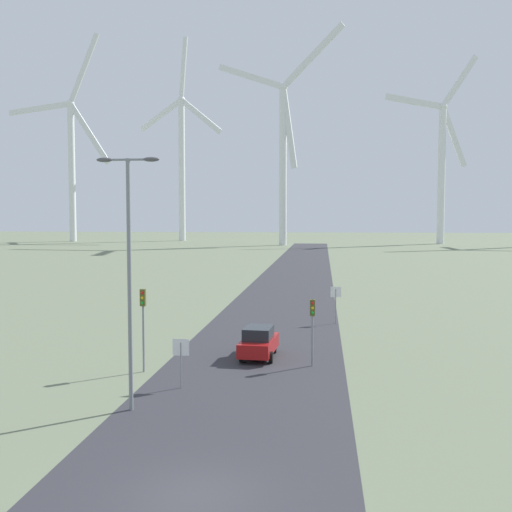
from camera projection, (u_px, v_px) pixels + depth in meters
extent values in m
plane|color=#667056|center=(194.00, 495.00, 17.73)|extent=(600.00, 600.00, 0.00)
cube|color=#2D2D33|center=(288.00, 292.00, 65.33)|extent=(10.00, 240.00, 0.01)
cylinder|color=gray|center=(130.00, 286.00, 25.22)|extent=(0.18, 0.18, 10.68)
cylinder|color=gray|center=(128.00, 160.00, 24.87)|extent=(2.01, 0.10, 0.10)
ellipsoid|color=#4C4C51|center=(105.00, 160.00, 24.98)|extent=(0.70, 0.32, 0.20)
ellipsoid|color=#4C4C51|center=(151.00, 159.00, 24.76)|extent=(0.70, 0.32, 0.20)
cylinder|color=gray|center=(181.00, 365.00, 28.78)|extent=(0.07, 0.07, 2.22)
cube|color=white|center=(181.00, 347.00, 28.70)|extent=(0.81, 0.01, 0.81)
cube|color=red|center=(181.00, 347.00, 28.72)|extent=(0.76, 0.02, 0.76)
cylinder|color=gray|center=(336.00, 306.00, 46.11)|extent=(0.07, 0.07, 2.69)
cube|color=white|center=(336.00, 292.00, 46.02)|extent=(0.81, 0.01, 0.81)
cube|color=red|center=(336.00, 292.00, 46.04)|extent=(0.76, 0.02, 0.76)
cylinder|color=gray|center=(143.00, 331.00, 31.71)|extent=(0.11, 0.11, 4.44)
cube|color=#4C511E|center=(143.00, 298.00, 31.59)|extent=(0.28, 0.24, 0.90)
sphere|color=red|center=(142.00, 293.00, 31.44)|extent=(0.16, 0.16, 0.16)
sphere|color=gold|center=(142.00, 298.00, 31.46)|extent=(0.16, 0.16, 0.16)
sphere|color=green|center=(142.00, 303.00, 31.47)|extent=(0.16, 0.16, 0.16)
cylinder|color=gray|center=(312.00, 333.00, 32.97)|extent=(0.11, 0.11, 3.71)
cube|color=#4C511E|center=(313.00, 308.00, 32.88)|extent=(0.28, 0.24, 0.90)
sphere|color=red|center=(312.00, 303.00, 32.73)|extent=(0.16, 0.16, 0.16)
sphere|color=gold|center=(312.00, 308.00, 32.74)|extent=(0.16, 0.16, 0.16)
sphere|color=green|center=(312.00, 313.00, 32.76)|extent=(0.16, 0.16, 0.16)
cube|color=maroon|center=(259.00, 345.00, 35.06)|extent=(2.08, 4.22, 0.80)
cube|color=#1E2328|center=(258.00, 333.00, 34.86)|extent=(1.70, 2.20, 0.70)
cylinder|color=black|center=(247.00, 347.00, 36.44)|extent=(0.22, 0.66, 0.66)
cylinder|color=black|center=(274.00, 348.00, 36.26)|extent=(0.22, 0.66, 0.66)
cylinder|color=black|center=(242.00, 357.00, 33.92)|extent=(0.22, 0.66, 0.66)
cylinder|color=black|center=(271.00, 357.00, 33.73)|extent=(0.22, 0.66, 0.66)
cylinder|color=white|center=(72.00, 173.00, 198.55)|extent=(2.20, 2.20, 45.48)
sphere|color=white|center=(71.00, 104.00, 197.05)|extent=(2.60, 2.60, 2.60)
cube|color=white|center=(39.00, 109.00, 200.61)|extent=(23.18, 4.61, 3.66)
cube|color=white|center=(90.00, 134.00, 195.74)|extent=(14.61, 3.08, 20.28)
cube|color=white|center=(84.00, 68.00, 194.82)|extent=(11.58, 2.54, 21.90)
cylinder|color=white|center=(182.00, 171.00, 204.38)|extent=(2.20, 2.20, 47.89)
sphere|color=white|center=(181.00, 100.00, 202.81)|extent=(2.60, 2.60, 2.60)
cube|color=white|center=(183.00, 67.00, 201.48)|extent=(3.66, 2.28, 20.10)
cube|color=white|center=(160.00, 115.00, 208.60)|extent=(17.00, 9.42, 9.78)
cube|color=white|center=(201.00, 116.00, 198.34)|extent=(15.44, 8.59, 13.23)
cylinder|color=white|center=(283.00, 167.00, 171.63)|extent=(2.20, 2.20, 45.12)
sphere|color=white|center=(283.00, 87.00, 170.15)|extent=(2.60, 2.60, 2.60)
cube|color=white|center=(313.00, 55.00, 164.91)|extent=(17.30, 8.19, 15.69)
cube|color=white|center=(250.00, 76.00, 175.58)|extent=(20.10, 9.45, 9.80)
cube|color=white|center=(289.00, 129.00, 169.97)|extent=(5.07, 2.65, 22.70)
cylinder|color=white|center=(441.00, 176.00, 180.74)|extent=(2.20, 2.20, 41.20)
sphere|color=white|center=(443.00, 107.00, 179.38)|extent=(2.60, 2.60, 2.60)
cube|color=white|center=(454.00, 138.00, 181.20)|extent=(8.77, 4.20, 17.80)
cube|color=white|center=(460.00, 81.00, 180.57)|extent=(11.54, 5.41, 16.26)
cube|color=white|center=(414.00, 102.00, 176.38)|extent=(17.43, 7.99, 3.64)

